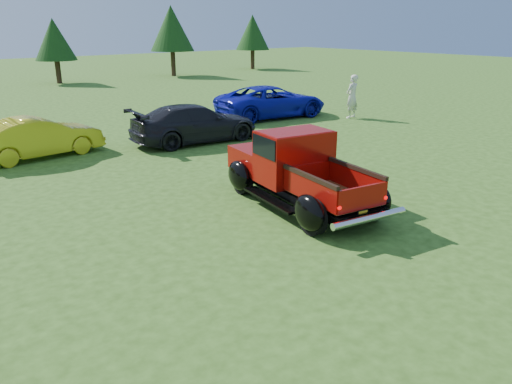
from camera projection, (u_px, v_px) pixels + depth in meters
The scene contains 9 objects.
ground at pixel (273, 241), 9.79m from camera, with size 120.00×120.00×0.00m, color #2E4D16.
tree_mid_right at pixel (54, 40), 34.45m from camera, with size 2.82×2.82×4.40m.
tree_east at pixel (171, 28), 39.25m from camera, with size 3.46×3.46×5.40m.
tree_far_east at pixel (253, 32), 45.50m from camera, with size 3.07×3.07×4.80m.
pickup_truck at pixel (294, 168), 11.70m from camera, with size 2.77×4.83×1.71m.
show_car_yellow at pixel (38, 137), 15.70m from camera, with size 1.35×3.87×1.28m, color gold.
show_car_grey at pixel (195, 123), 17.72m from camera, with size 1.88×4.63×1.34m, color black.
show_car_blue at pixel (272, 101), 22.43m from camera, with size 2.34×5.08×1.41m, color #0E119F.
spectator at pixel (352, 97), 22.14m from camera, with size 0.70×0.46×1.91m, color beige.
Camera 1 is at (-5.91, -6.75, 4.05)m, focal length 35.00 mm.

